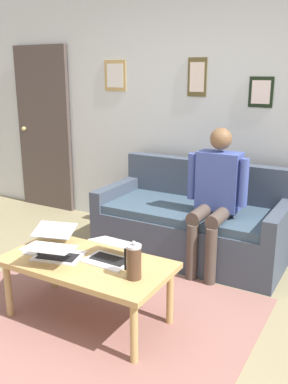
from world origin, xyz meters
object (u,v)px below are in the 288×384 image
at_px(laptop_left, 56,253).
at_px(french_press, 134,262).
at_px(interior_door, 44,130).
at_px(laptop_right, 50,243).
at_px(couch, 193,224).
at_px(coffee_table, 87,267).
at_px(person_seated, 215,192).
at_px(laptop_center, 110,254).

distance_m(laptop_left, french_press, 0.63).
xyz_separation_m(interior_door, laptop_right, (-1.72, 1.87, -0.52)).
height_order(laptop_right, french_press, french_press).
bearing_deg(laptop_left, laptop_right, -38.15).
relative_size(couch, laptop_right, 4.23).
xyz_separation_m(coffee_table, laptop_right, (0.37, -0.05, 0.09)).
bearing_deg(french_press, interior_door, -38.10).
xyz_separation_m(couch, coffee_table, (0.19, 1.45, 0.11)).
bearing_deg(french_press, laptop_left, 2.85).
distance_m(interior_door, couch, 2.44).
bearing_deg(interior_door, french_press, 141.90).
bearing_deg(couch, laptop_right, 68.06).
relative_size(laptop_right, french_press, 1.63).
bearing_deg(person_seated, laptop_center, 73.01).
height_order(laptop_left, laptop_center, laptop_left).
height_order(couch, coffee_table, couch).
bearing_deg(person_seated, laptop_right, 53.95).
bearing_deg(laptop_center, person_seated, -106.99).
distance_m(coffee_table, laptop_center, 0.19).
height_order(coffee_table, person_seated, person_seated).
distance_m(couch, coffee_table, 1.47).
bearing_deg(person_seated, coffee_table, 68.45).
bearing_deg(laptop_right, laptop_left, 141.85).
xyz_separation_m(laptop_center, laptop_right, (0.51, 0.05, -0.00)).
distance_m(couch, laptop_right, 1.53).
bearing_deg(couch, person_seated, 142.22).
height_order(interior_door, laptop_center, interior_door).
xyz_separation_m(coffee_table, french_press, (-0.42, 0.06, 0.16)).
relative_size(couch, french_press, 6.89).
height_order(laptop_left, french_press, french_press).
relative_size(laptop_left, laptop_right, 1.04).
bearing_deg(person_seated, french_press, 87.22).
height_order(coffee_table, laptop_center, laptop_center).
relative_size(coffee_table, laptop_right, 2.85).
height_order(couch, french_press, couch).
bearing_deg(interior_door, laptop_left, 133.36).
relative_size(french_press, person_seated, 0.20).
height_order(interior_door, laptop_left, interior_door).
distance_m(interior_door, laptop_right, 2.59).
bearing_deg(couch, interior_door, -11.47).
xyz_separation_m(interior_door, person_seated, (-2.58, 0.69, -0.30)).
height_order(laptop_center, french_press, french_press).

